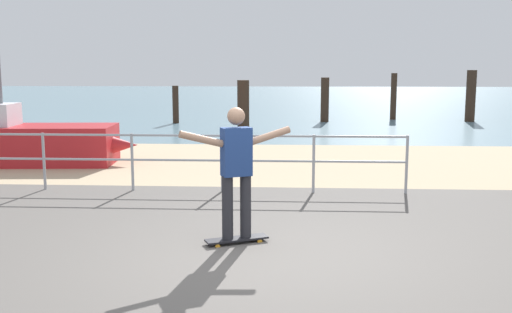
{
  "coord_description": "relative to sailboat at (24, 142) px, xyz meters",
  "views": [
    {
      "loc": [
        0.33,
        -6.63,
        2.22
      ],
      "look_at": [
        -0.16,
        2.0,
        0.9
      ],
      "focal_mm": 41.25,
      "sensor_mm": 36.0,
      "label": 1
    }
  ],
  "objects": [
    {
      "name": "ground_plane",
      "position": [
        5.72,
        -7.33,
        -0.52
      ],
      "size": [
        24.0,
        10.0,
        0.04
      ],
      "primitive_type": "cube",
      "color": "#605B56",
      "rests_on": "ground"
    },
    {
      "name": "beach_strip",
      "position": [
        5.72,
        0.67,
        -0.52
      ],
      "size": [
        24.0,
        6.0,
        0.04
      ],
      "primitive_type": "cube",
      "color": "tan",
      "rests_on": "ground"
    },
    {
      "name": "sea_surface",
      "position": [
        5.72,
        28.67,
        -0.52
      ],
      "size": [
        72.0,
        50.0,
        0.04
      ],
      "primitive_type": "cube",
      "color": "slate",
      "rests_on": "ground"
    },
    {
      "name": "railing_fence",
      "position": [
        3.25,
        -2.73,
        0.18
      ],
      "size": [
        9.75,
        0.05,
        1.05
      ],
      "color": "#9EA0A5",
      "rests_on": "ground"
    },
    {
      "name": "sailboat",
      "position": [
        0.0,
        0.0,
        0.0
      ],
      "size": [
        5.02,
        1.73,
        5.03
      ],
      "color": "#B21E23",
      "rests_on": "ground"
    },
    {
      "name": "skateboard",
      "position": [
        5.4,
        -5.81,
        -0.45
      ],
      "size": [
        0.81,
        0.52,
        0.08
      ],
      "color": "black",
      "rests_on": "ground"
    },
    {
      "name": "skateboarder",
      "position": [
        5.4,
        -5.81,
        0.5
      ],
      "size": [
        1.35,
        0.69,
        1.65
      ],
      "color": "#26262B",
      "rests_on": "skateboard"
    },
    {
      "name": "groyne_post_0",
      "position": [
        1.58,
        9.95,
        0.22
      ],
      "size": [
        0.24,
        0.24,
        1.49
      ],
      "primitive_type": "cylinder",
      "color": "#332319",
      "rests_on": "ground"
    },
    {
      "name": "groyne_post_1",
      "position": [
        4.52,
        6.43,
        0.37
      ],
      "size": [
        0.4,
        0.4,
        1.79
      ],
      "primitive_type": "cylinder",
      "color": "#332319",
      "rests_on": "ground"
    },
    {
      "name": "groyne_post_2",
      "position": [
        7.47,
        10.85,
        0.38
      ],
      "size": [
        0.33,
        0.33,
        1.8
      ],
      "primitive_type": "cylinder",
      "color": "#332319",
      "rests_on": "ground"
    },
    {
      "name": "groyne_post_3",
      "position": [
        10.41,
        12.09,
        0.46
      ],
      "size": [
        0.25,
        0.25,
        1.96
      ],
      "primitive_type": "cylinder",
      "color": "#332319",
      "rests_on": "ground"
    },
    {
      "name": "groyne_post_4",
      "position": [
        13.36,
        11.3,
        0.52
      ],
      "size": [
        0.39,
        0.39,
        2.09
      ],
      "primitive_type": "cylinder",
      "color": "#332319",
      "rests_on": "ground"
    }
  ]
}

